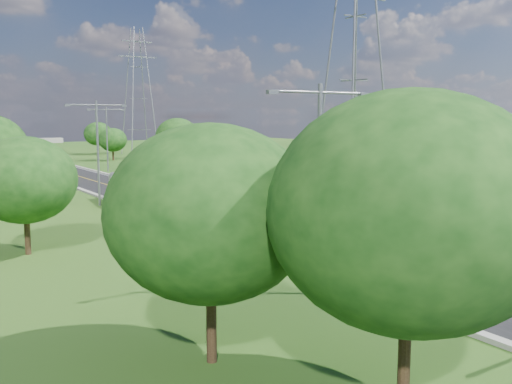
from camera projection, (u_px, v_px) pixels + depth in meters
ground at (109, 186)px, 70.63m from camera, size 260.00×260.00×0.00m
road at (94, 181)px, 75.61m from camera, size 8.00×150.00×0.06m
curb_left at (61, 182)px, 73.29m from camera, size 0.50×150.00×0.22m
curb_right at (125, 179)px, 77.90m from camera, size 0.50×150.00×0.22m
speed_limit_sign at (237, 189)px, 54.97m from camera, size 0.55×0.09×2.40m
streetlight_near_left at (319, 171)px, 26.76m from camera, size 5.90×0.25×10.00m
streetlight_mid_left at (98, 144)px, 54.15m from camera, size 5.90×0.25×10.00m
streetlight_far_right at (107, 133)px, 88.05m from camera, size 5.90×0.25×10.00m
power_tower_near at (354, 67)px, 64.13m from camera, size 9.00×6.40×28.00m
power_tower_far at (138, 92)px, 128.54m from camera, size 9.00×6.40×28.00m
tree_la at (210, 213)px, 19.19m from camera, size 7.14×7.14×8.30m
tree_lb at (25, 180)px, 34.79m from camera, size 6.30×6.30×7.33m
tree_lf at (409, 211)px, 15.76m from camera, size 7.98×7.98×9.28m
tree_rb at (378, 154)px, 53.76m from camera, size 6.72×6.72×7.82m
tree_rc at (245, 150)px, 71.56m from camera, size 5.88×5.88×6.84m
tree_rd at (177, 137)px, 92.44m from camera, size 7.14×7.14×8.30m
tree_re at (113, 140)px, 111.17m from camera, size 5.46×5.46×6.35m
tree_rf at (98, 134)px, 129.58m from camera, size 6.30×6.30×7.33m
bus_outbound at (279, 206)px, 44.93m from camera, size 3.51×10.46×2.86m
bus_inbound at (132, 189)px, 55.13m from camera, size 3.72×10.65×2.90m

